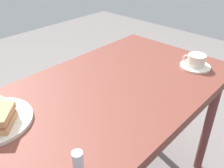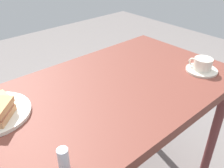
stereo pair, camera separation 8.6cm
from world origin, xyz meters
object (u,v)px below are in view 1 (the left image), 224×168
object	(u,v)px
coffee_saucer	(195,66)
spoon	(192,58)
coffee_cup	(196,60)
dining_table	(108,104)
sandwich_back	(0,118)
salt_shaker	(78,163)

from	to	relation	value
coffee_saucer	spoon	bearing A→B (deg)	-140.48
coffee_saucer	coffee_cup	bearing A→B (deg)	-71.59
dining_table	coffee_saucer	size ratio (longest dim) A/B	8.23
sandwich_back	coffee_saucer	world-z (taller)	sandwich_back
spoon	salt_shaker	distance (m)	0.90
sandwich_back	coffee_cup	xyz separation A→B (m)	(-0.89, 0.28, -0.00)
coffee_saucer	spoon	xyz separation A→B (m)	(-0.06, -0.05, 0.01)
dining_table	sandwich_back	bearing A→B (deg)	-12.22
coffee_cup	salt_shaker	size ratio (longest dim) A/B	1.42
dining_table	salt_shaker	size ratio (longest dim) A/B	15.87
sandwich_back	salt_shaker	distance (m)	0.34
coffee_cup	sandwich_back	bearing A→B (deg)	-17.30
spoon	dining_table	bearing A→B (deg)	-14.54
coffee_saucer	salt_shaker	distance (m)	0.83
sandwich_back	spoon	bearing A→B (deg)	166.51
sandwich_back	coffee_cup	distance (m)	0.93
sandwich_back	coffee_cup	world-z (taller)	sandwich_back
dining_table	spoon	distance (m)	0.54
dining_table	spoon	size ratio (longest dim) A/B	15.00
dining_table	sandwich_back	size ratio (longest dim) A/B	9.03
coffee_saucer	salt_shaker	world-z (taller)	salt_shaker
spoon	salt_shaker	size ratio (longest dim) A/B	1.06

